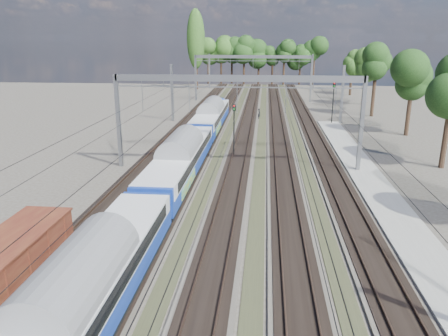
# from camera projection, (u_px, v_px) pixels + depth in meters

# --- Properties ---
(track_bed) EXTENTS (21.00, 130.00, 0.34)m
(track_bed) POSITION_uv_depth(u_px,v_px,m) (244.00, 135.00, 56.73)
(track_bed) COLOR #47423A
(track_bed) RESTS_ON ground
(platform) EXTENTS (3.00, 70.00, 0.30)m
(platform) POSITION_uv_depth(u_px,v_px,m) (391.00, 211.00, 31.79)
(platform) COLOR gray
(platform) RESTS_ON ground
(catenary) EXTENTS (25.65, 130.00, 9.00)m
(catenary) POSITION_uv_depth(u_px,v_px,m) (250.00, 81.00, 62.23)
(catenary) COLOR slate
(catenary) RESTS_ON ground
(tree_belt) EXTENTS (39.24, 100.84, 12.13)m
(tree_belt) POSITION_uv_depth(u_px,v_px,m) (284.00, 55.00, 100.19)
(tree_belt) COLOR black
(tree_belt) RESTS_ON ground
(poplar) EXTENTS (4.40, 4.40, 19.04)m
(poplar) POSITION_uv_depth(u_px,v_px,m) (196.00, 39.00, 105.22)
(poplar) COLOR black
(poplar) RESTS_ON ground
(emu_train) EXTENTS (3.02, 63.96, 4.42)m
(emu_train) POSITION_uv_depth(u_px,v_px,m) (180.00, 156.00, 37.06)
(emu_train) COLOR black
(emu_train) RESTS_ON ground
(worker) EXTENTS (0.49, 0.66, 1.64)m
(worker) POSITION_uv_depth(u_px,v_px,m) (259.00, 114.00, 68.52)
(worker) COLOR black
(worker) RESTS_ON ground
(signal_near) EXTENTS (0.40, 0.37, 5.59)m
(signal_near) POSITION_uv_depth(u_px,v_px,m) (234.00, 124.00, 46.18)
(signal_near) COLOR black
(signal_near) RESTS_ON ground
(signal_far) EXTENTS (0.40, 0.36, 6.16)m
(signal_far) POSITION_uv_depth(u_px,v_px,m) (333.00, 98.00, 63.06)
(signal_far) COLOR black
(signal_far) RESTS_ON ground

